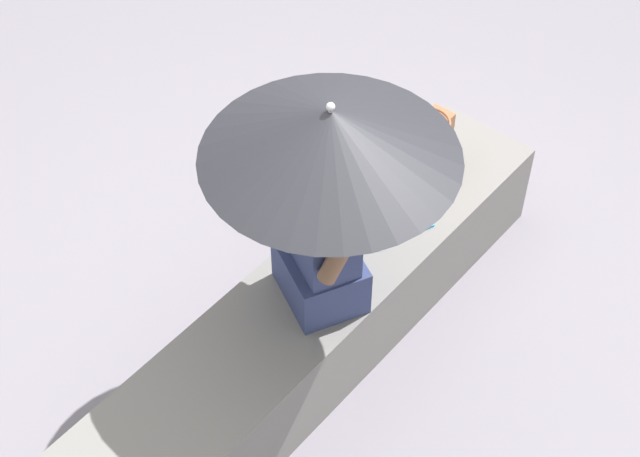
{
  "coord_description": "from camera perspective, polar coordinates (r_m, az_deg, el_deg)",
  "views": [
    {
      "loc": [
        -1.93,
        -1.62,
        3.49
      ],
      "look_at": [
        -0.02,
        -0.02,
        0.78
      ],
      "focal_mm": 55.5,
      "sensor_mm": 36.0,
      "label": 1
    }
  ],
  "objects": [
    {
      "name": "handbag_black",
      "position": [
        4.34,
        6.04,
        4.72
      ],
      "size": [
        0.28,
        0.21,
        0.29
      ],
      "color": "brown",
      "rests_on": "stone_bench"
    },
    {
      "name": "person_seated",
      "position": [
        3.64,
        0.03,
        0.12
      ],
      "size": [
        0.4,
        0.51,
        0.9
      ],
      "color": "navy",
      "rests_on": "stone_bench"
    },
    {
      "name": "ground_plane",
      "position": [
        4.31,
        -0.03,
        -6.85
      ],
      "size": [
        14.0,
        14.0,
        0.0
      ],
      "primitive_type": "plane",
      "color": "slate"
    },
    {
      "name": "magazine",
      "position": [
        4.19,
        4.27,
        0.32
      ],
      "size": [
        0.33,
        0.28,
        0.01
      ],
      "primitive_type": "cube",
      "rotation": [
        0.0,
        0.0,
        -0.34
      ],
      "color": "#339ED1",
      "rests_on": "stone_bench"
    },
    {
      "name": "stone_bench",
      "position": [
        4.14,
        -0.03,
        -5.09
      ],
      "size": [
        2.47,
        0.5,
        0.43
      ],
      "primitive_type": "cube",
      "color": "slate",
      "rests_on": "ground"
    },
    {
      "name": "parasol",
      "position": [
        3.23,
        0.6,
        5.46
      ],
      "size": [
        0.89,
        0.89,
        1.03
      ],
      "color": "#B7B7BC",
      "rests_on": "stone_bench"
    }
  ]
}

